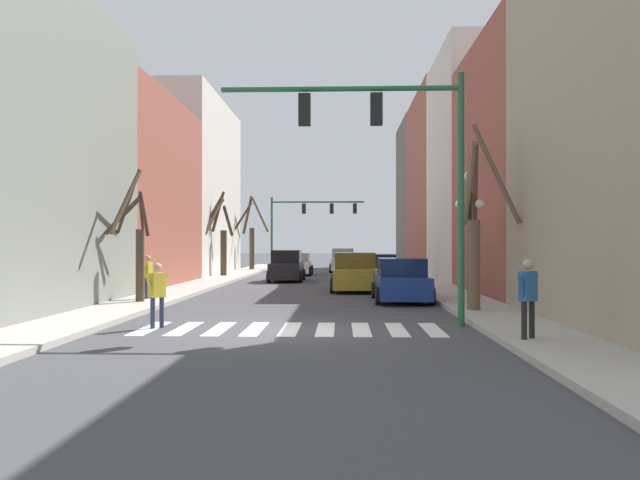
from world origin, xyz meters
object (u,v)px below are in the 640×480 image
traffic_signal_near (393,144)px  traffic_signal_far (307,215)px  car_at_intersection (380,268)px  pedestrian_on_left_sidewalk (148,273)px  pedestrian_crossing_street (157,290)px  street_tree_left_mid (221,235)px  car_driving_toward_lane (343,261)px  car_driving_away_lane (355,273)px  pedestrian_waiting_at_curb (528,292)px  car_parked_left_mid (401,281)px  street_tree_left_far (135,239)px  street_tree_right_mid (251,235)px  car_parked_left_near (296,265)px  car_parked_right_mid (287,267)px  street_lamp_right_corner (470,210)px  street_tree_left_near (474,226)px

traffic_signal_near → traffic_signal_far: bearing=96.9°
car_at_intersection → pedestrian_on_left_sidewalk: 16.37m
pedestrian_crossing_street → street_tree_left_mid: bearing=-137.5°
traffic_signal_near → street_tree_left_mid: bearing=111.8°
car_driving_toward_lane → pedestrian_on_left_sidewalk: 25.30m
traffic_signal_far → car_driving_toward_lane: bearing=-56.6°
traffic_signal_near → car_driving_away_lane: size_ratio=1.37×
pedestrian_waiting_at_curb → street_tree_left_mid: bearing=-106.8°
pedestrian_on_left_sidewalk → car_parked_left_mid: bearing=103.6°
car_driving_away_lane → pedestrian_waiting_at_curb: size_ratio=2.88×
pedestrian_on_left_sidewalk → pedestrian_crossing_street: bearing=28.2°
pedestrian_crossing_street → street_tree_left_far: 6.24m
pedestrian_on_left_sidewalk → street_tree_right_mid: 25.91m
pedestrian_on_left_sidewalk → street_tree_left_far: (-0.07, -1.19, 1.25)m
traffic_signal_far → pedestrian_on_left_sidewalk: bearing=-98.5°
car_parked_left_near → street_tree_right_mid: size_ratio=0.73×
car_driving_away_lane → pedestrian_waiting_at_curb: (3.35, -15.29, 0.34)m
car_driving_toward_lane → car_parked_right_mid: (-3.25, -11.23, -0.00)m
car_parked_left_near → pedestrian_on_left_sidewalk: 20.31m
traffic_signal_near → street_lamp_right_corner: traffic_signal_near is taller
street_tree_left_mid → car_parked_left_mid: bearing=-57.7°
traffic_signal_far → car_at_intersection: bearing=-71.6°
pedestrian_on_left_sidewalk → street_tree_left_far: bearing=5.7°
car_driving_toward_lane → car_parked_left_mid: size_ratio=0.98×
car_at_intersection → pedestrian_on_left_sidewalk: bearing=145.2°
street_tree_left_mid → car_parked_left_near: bearing=39.0°
street_tree_left_far → street_tree_left_mid: size_ratio=0.88×
car_driving_away_lane → pedestrian_on_left_sidewalk: bearing=128.0°
street_tree_right_mid → street_tree_left_far: (-0.12, -27.04, -0.47)m
street_lamp_right_corner → street_tree_left_near: bearing=-95.1°
pedestrian_on_left_sidewalk → car_driving_away_lane: bearing=136.9°
car_driving_toward_lane → pedestrian_on_left_sidewalk: (-7.22, -24.25, 0.26)m
car_driving_away_lane → traffic_signal_far: bearing=8.6°
traffic_signal_far → pedestrian_on_left_sidewalk: 29.24m
traffic_signal_far → street_tree_left_near: size_ratio=1.36×
car_at_intersection → street_tree_right_mid: bearing=36.8°
pedestrian_waiting_at_curb → street_tree_left_near: 6.24m
street_lamp_right_corner → car_parked_right_mid: street_lamp_right_corner is taller
traffic_signal_near → street_tree_left_far: traffic_signal_near is taller
car_parked_left_near → street_tree_left_mid: 6.12m
car_parked_right_mid → street_tree_left_near: size_ratio=0.74×
car_parked_right_mid → street_tree_left_near: 17.88m
car_parked_right_mid → car_parked_left_mid: size_ratio=0.98×
street_lamp_right_corner → street_tree_left_near: street_tree_left_near is taller
pedestrian_crossing_street → car_at_intersection: bearing=-163.6°
pedestrian_on_left_sidewalk → street_tree_left_far: size_ratio=0.34×
street_lamp_right_corner → car_parked_left_near: bearing=108.3°
car_parked_right_mid → street_lamp_right_corner: bearing=25.9°
car_driving_toward_lane → pedestrian_on_left_sidewalk: size_ratio=2.68×
traffic_signal_far → car_parked_left_near: traffic_signal_far is taller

